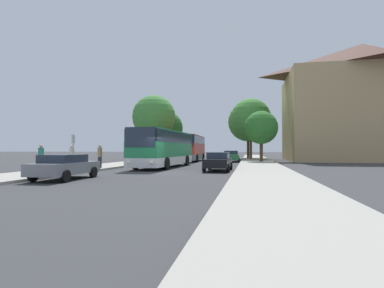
% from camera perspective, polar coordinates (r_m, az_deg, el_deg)
% --- Properties ---
extents(ground_plane, '(300.00, 300.00, 0.00)m').
position_cam_1_polar(ground_plane, '(21.72, -5.24, -5.31)').
color(ground_plane, '#38383A').
rests_on(ground_plane, ground).
extents(sidewalk_left, '(4.00, 120.00, 0.15)m').
position_cam_1_polar(sidewalk_left, '(24.58, -21.18, -4.57)').
color(sidewalk_left, '#A39E93').
rests_on(sidewalk_left, ground_plane).
extents(sidewalk_right, '(4.00, 120.00, 0.15)m').
position_cam_1_polar(sidewalk_right, '(20.90, 13.62, -5.25)').
color(sidewalk_right, '#A39E93').
rests_on(sidewalk_right, ground_plane).
extents(building_right_background, '(20.09, 13.69, 16.27)m').
position_cam_1_polar(building_right_background, '(47.93, 29.75, 6.94)').
color(building_right_background, tan).
rests_on(building_right_background, ground_plane).
extents(bus_front, '(3.17, 11.17, 3.27)m').
position_cam_1_polar(bus_front, '(27.08, -5.37, -0.75)').
color(bus_front, silver).
rests_on(bus_front, ground_plane).
extents(bus_middle, '(3.01, 10.79, 3.45)m').
position_cam_1_polar(bus_middle, '(40.58, -0.20, -0.70)').
color(bus_middle, gray).
rests_on(bus_middle, ground_plane).
extents(parked_car_left_curb, '(2.04, 4.34, 1.35)m').
position_cam_1_polar(parked_car_left_curb, '(17.52, -23.05, -3.91)').
color(parked_car_left_curb, slate).
rests_on(parked_car_left_curb, ground_plane).
extents(parked_car_right_near, '(1.96, 4.43, 1.40)m').
position_cam_1_polar(parked_car_right_near, '(22.67, 5.03, -3.26)').
color(parked_car_right_near, black).
rests_on(parked_car_right_near, ground_plane).
extents(parked_car_right_far, '(2.27, 4.53, 1.44)m').
position_cam_1_polar(parked_car_right_far, '(38.72, 7.46, -2.27)').
color(parked_car_right_far, '#236B38').
rests_on(parked_car_right_far, ground_plane).
extents(bus_stop_sign, '(0.08, 0.45, 2.56)m').
position_cam_1_polar(bus_stop_sign, '(23.32, -21.70, -0.68)').
color(bus_stop_sign, gray).
rests_on(bus_stop_sign, sidewalk_left).
extents(pedestrian_waiting_near, '(0.36, 0.36, 1.82)m').
position_cam_1_polar(pedestrian_waiting_near, '(22.68, -26.81, -2.30)').
color(pedestrian_waiting_near, '#23232D').
rests_on(pedestrian_waiting_near, sidewalk_left).
extents(pedestrian_waiting_far, '(0.36, 0.36, 1.85)m').
position_cam_1_polar(pedestrian_waiting_far, '(24.97, -17.16, -2.20)').
color(pedestrian_waiting_far, '#23232D').
rests_on(pedestrian_waiting_far, sidewalk_left).
extents(pedestrian_walking_back, '(0.36, 0.36, 1.79)m').
position_cam_1_polar(pedestrian_walking_back, '(24.72, -21.93, -2.27)').
color(pedestrian_walking_back, '#23232D').
rests_on(pedestrian_walking_back, sidewalk_left).
extents(tree_left_near, '(5.59, 5.59, 7.88)m').
position_cam_1_polar(tree_left_near, '(50.68, -4.93, 3.07)').
color(tree_left_near, '#513D23').
rests_on(tree_left_near, sidewalk_left).
extents(tree_left_far, '(6.33, 6.33, 9.40)m').
position_cam_1_polar(tree_left_far, '(44.44, -7.26, 5.14)').
color(tree_left_far, '#513D23').
rests_on(tree_left_far, sidewalk_left).
extents(tree_right_near, '(6.09, 6.09, 9.16)m').
position_cam_1_polar(tree_right_near, '(46.25, 11.11, 4.76)').
color(tree_right_near, brown).
rests_on(tree_right_near, sidewalk_right).
extents(tree_right_mid, '(6.70, 6.70, 9.49)m').
position_cam_1_polar(tree_right_mid, '(51.73, 10.61, 4.19)').
color(tree_right_mid, '#47331E').
rests_on(tree_right_mid, sidewalk_right).
extents(tree_right_far, '(4.08, 4.08, 6.20)m').
position_cam_1_polar(tree_right_far, '(37.88, 13.04, 3.05)').
color(tree_right_far, '#513D23').
rests_on(tree_right_far, sidewalk_right).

